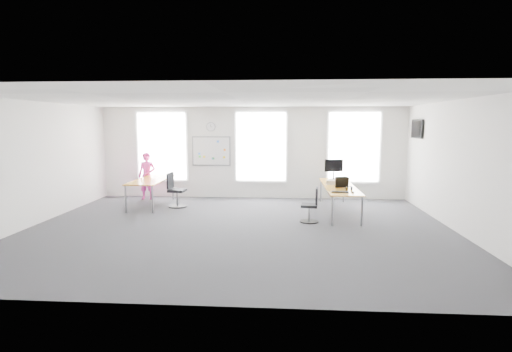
# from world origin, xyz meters

# --- Properties ---
(floor) EXTENTS (10.00, 10.00, 0.00)m
(floor) POSITION_xyz_m (0.00, 0.00, 0.00)
(floor) COLOR #2A2B2F
(floor) RESTS_ON ground
(ceiling) EXTENTS (10.00, 10.00, 0.00)m
(ceiling) POSITION_xyz_m (0.00, 0.00, 3.00)
(ceiling) COLOR white
(ceiling) RESTS_ON ground
(wall_back) EXTENTS (10.00, 0.00, 10.00)m
(wall_back) POSITION_xyz_m (0.00, 4.00, 1.50)
(wall_back) COLOR white
(wall_back) RESTS_ON ground
(wall_front) EXTENTS (10.00, 0.00, 10.00)m
(wall_front) POSITION_xyz_m (0.00, -4.00, 1.50)
(wall_front) COLOR white
(wall_front) RESTS_ON ground
(wall_left) EXTENTS (0.00, 10.00, 10.00)m
(wall_left) POSITION_xyz_m (-5.00, 0.00, 1.50)
(wall_left) COLOR white
(wall_left) RESTS_ON ground
(wall_right) EXTENTS (0.00, 10.00, 10.00)m
(wall_right) POSITION_xyz_m (5.00, 0.00, 1.50)
(wall_right) COLOR white
(wall_right) RESTS_ON ground
(window_left) EXTENTS (1.60, 0.06, 2.20)m
(window_left) POSITION_xyz_m (-3.00, 3.97, 1.70)
(window_left) COLOR white
(window_left) RESTS_ON wall_back
(window_mid) EXTENTS (1.60, 0.06, 2.20)m
(window_mid) POSITION_xyz_m (0.30, 3.97, 1.70)
(window_mid) COLOR white
(window_mid) RESTS_ON wall_back
(window_right) EXTENTS (1.60, 0.06, 2.20)m
(window_right) POSITION_xyz_m (3.30, 3.97, 1.70)
(window_right) COLOR white
(window_right) RESTS_ON wall_back
(desk_right) EXTENTS (0.83, 3.10, 0.75)m
(desk_right) POSITION_xyz_m (2.58, 1.95, 0.70)
(desk_right) COLOR gold
(desk_right) RESTS_ON ground
(desk_left) EXTENTS (0.87, 2.19, 0.80)m
(desk_left) POSITION_xyz_m (-2.93, 2.51, 0.73)
(desk_left) COLOR gold
(desk_left) RESTS_ON ground
(chair_right) EXTENTS (0.47, 0.47, 0.88)m
(chair_right) POSITION_xyz_m (1.75, 0.78, 0.38)
(chair_right) COLOR black
(chair_right) RESTS_ON ground
(chair_left) EXTENTS (0.54, 0.54, 1.02)m
(chair_left) POSITION_xyz_m (-2.15, 2.37, 0.45)
(chair_left) COLOR black
(chair_left) RESTS_ON ground
(person) EXTENTS (0.56, 0.37, 1.53)m
(person) POSITION_xyz_m (-3.38, 3.47, 0.77)
(person) COLOR #EB34A3
(person) RESTS_ON ground
(whiteboard) EXTENTS (1.20, 0.03, 0.90)m
(whiteboard) POSITION_xyz_m (-1.35, 3.97, 1.55)
(whiteboard) COLOR white
(whiteboard) RESTS_ON wall_back
(wall_clock) EXTENTS (0.30, 0.04, 0.30)m
(wall_clock) POSITION_xyz_m (-1.35, 3.97, 2.35)
(wall_clock) COLOR gray
(wall_clock) RESTS_ON wall_back
(tv) EXTENTS (0.06, 0.90, 0.55)m
(tv) POSITION_xyz_m (4.95, 3.00, 2.30)
(tv) COLOR black
(tv) RESTS_ON wall_right
(keyboard) EXTENTS (0.44, 0.20, 0.02)m
(keyboard) POSITION_xyz_m (2.45, 0.84, 0.76)
(keyboard) COLOR black
(keyboard) RESTS_ON desk_right
(mouse) EXTENTS (0.08, 0.11, 0.04)m
(mouse) POSITION_xyz_m (2.76, 0.78, 0.77)
(mouse) COLOR black
(mouse) RESTS_ON desk_right
(lens_cap) EXTENTS (0.06, 0.06, 0.01)m
(lens_cap) POSITION_xyz_m (2.66, 1.13, 0.76)
(lens_cap) COLOR black
(lens_cap) RESTS_ON desk_right
(headphones) EXTENTS (0.17, 0.09, 0.10)m
(headphones) POSITION_xyz_m (2.73, 1.25, 0.80)
(headphones) COLOR black
(headphones) RESTS_ON desk_right
(laptop_sleeve) EXTENTS (0.37, 0.24, 0.29)m
(laptop_sleeve) POSITION_xyz_m (2.61, 1.59, 0.90)
(laptop_sleeve) COLOR black
(laptop_sleeve) RESTS_ON desk_right
(paper_stack) EXTENTS (0.40, 0.33, 0.12)m
(paper_stack) POSITION_xyz_m (2.45, 2.17, 0.81)
(paper_stack) COLOR beige
(paper_stack) RESTS_ON desk_right
(monitor) EXTENTS (0.56, 0.23, 0.63)m
(monitor) POSITION_xyz_m (2.57, 3.09, 1.13)
(monitor) COLOR black
(monitor) RESTS_ON desk_right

